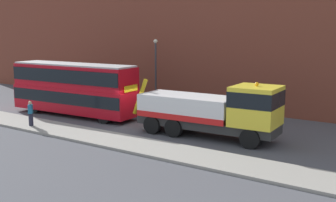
% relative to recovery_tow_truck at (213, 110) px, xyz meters
% --- Properties ---
extents(ground_plane, '(120.00, 120.00, 0.00)m').
position_rel_recovery_tow_truck_xyz_m(ground_plane, '(-5.86, 0.05, -1.76)').
color(ground_plane, '#4C4C51').
extents(near_kerb, '(60.00, 2.80, 0.15)m').
position_rel_recovery_tow_truck_xyz_m(near_kerb, '(-5.86, -4.15, -1.68)').
color(near_kerb, gray).
rests_on(near_kerb, ground_plane).
extents(building_facade, '(60.00, 1.50, 16.00)m').
position_rel_recovery_tow_truck_xyz_m(building_facade, '(-5.86, 9.03, 6.31)').
color(building_facade, brown).
rests_on(building_facade, ground_plane).
extents(recovery_tow_truck, '(10.20, 3.10, 3.67)m').
position_rel_recovery_tow_truck_xyz_m(recovery_tow_truck, '(0.00, 0.00, 0.00)').
color(recovery_tow_truck, '#2D2D2D').
rests_on(recovery_tow_truck, ground_plane).
extents(double_decker_bus, '(11.14, 3.11, 4.06)m').
position_rel_recovery_tow_truck_xyz_m(double_decker_bus, '(-12.24, -0.02, 0.47)').
color(double_decker_bus, '#B70C19').
rests_on(double_decker_bus, ground_plane).
extents(pedestrian_onlooker, '(0.45, 0.47, 1.71)m').
position_rel_recovery_tow_truck_xyz_m(pedestrian_onlooker, '(-11.55, -4.66, -0.77)').
color(pedestrian_onlooker, '#232333').
rests_on(pedestrian_onlooker, near_kerb).
extents(street_lamp, '(0.36, 0.36, 5.83)m').
position_rel_recovery_tow_truck_xyz_m(street_lamp, '(-9.34, 6.84, 1.71)').
color(street_lamp, '#38383D').
rests_on(street_lamp, ground_plane).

